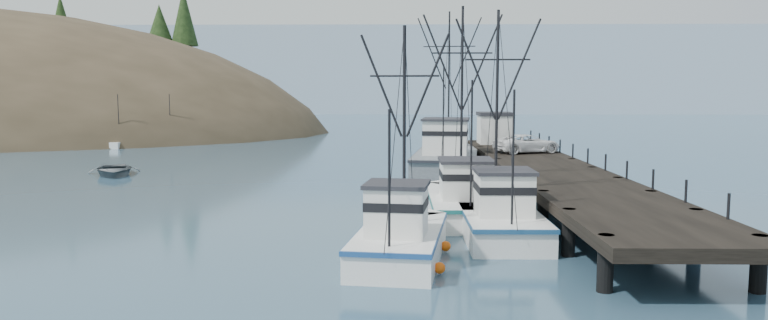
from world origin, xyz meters
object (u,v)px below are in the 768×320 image
pier (551,172)px  trawler_far (462,201)px  trawler_mid (401,238)px  pier_shed (495,128)px  trawler_near (498,217)px  motorboat (114,175)px  pickup_truck (527,144)px  work_vessel (447,159)px

pier → trawler_far: 8.70m
trawler_mid → pier_shed: trawler_mid is taller
pier → trawler_near: size_ratio=3.99×
trawler_near → motorboat: 35.04m
trawler_near → motorboat: trawler_near is taller
trawler_far → pier: bearing=44.9°
trawler_far → pickup_truck: size_ratio=2.30×
pier_shed → pickup_truck: pier_shed is taller
pier_shed → pickup_truck: bearing=-81.8°
trawler_near → trawler_mid: 6.49m
pier → trawler_mid: bearing=-122.0°
trawler_mid → motorboat: (-22.82, 26.25, -0.82)m
pier → trawler_near: (-4.89, -10.78, -0.87)m
trawler_mid → trawler_far: trawler_far is taller
pickup_truck → motorboat: pickup_truck is taller
work_vessel → pickup_truck: 6.78m
motorboat → trawler_far: bearing=-54.2°
pier → motorboat: size_ratio=7.75×
motorboat → work_vessel: bearing=-18.2°
pier → trawler_mid: size_ratio=4.45×
pier → trawler_near: 11.86m
trawler_near → motorboat: size_ratio=1.94×
trawler_near → trawler_mid: size_ratio=1.12×
trawler_far → pier_shed: 24.79m
trawler_far → pier_shed: (5.16, 24.11, 2.60)m
trawler_near → work_vessel: bearing=91.8°
trawler_near → trawler_far: (-1.24, 4.67, 0.00)m
trawler_near → pier: bearing=65.6°
trawler_mid → motorboat: size_ratio=1.74×
trawler_near → pier_shed: trawler_near is taller
pier → trawler_near: trawler_near is taller
pier → pier_shed: 18.11m
trawler_mid → work_vessel: work_vessel is taller
trawler_near → motorboat: (-27.48, 21.72, -0.82)m
trawler_mid → pickup_truck: size_ratio=1.93×
motorboat → trawler_near: bearing=-59.5°
trawler_far → pier_shed: size_ratio=3.67×
trawler_far → pier_shed: trawler_far is taller
trawler_mid → motorboat: bearing=131.0°
trawler_mid → trawler_far: size_ratio=0.84×
trawler_far → pickup_truck: (6.41, 15.41, 1.89)m
work_vessel → pickup_truck: bearing=-27.2°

